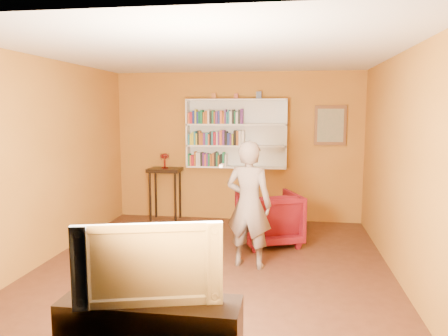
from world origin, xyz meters
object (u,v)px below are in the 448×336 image
Objects in this scene: armchair at (269,218)px; person at (249,205)px; console_table at (165,177)px; ruby_lustre at (165,157)px; tv_cabinet at (151,331)px; television at (149,261)px; bookshelf at (237,134)px.

armchair is 1.12m from person.
console_table is 0.36m from ruby_lustre.
ruby_lustre is (-0.00, 0.00, 0.36)m from console_table.
person is 2.41m from tv_cabinet.
television is at bearing -75.31° from ruby_lustre.
armchair is at bearing 61.61° from television.
armchair is 0.60× the size of tv_cabinet.
ruby_lustre is at bearing -53.11° from armchair.
television reaches higher than console_table.
ruby_lustre is at bearing 104.69° from tv_cabinet.
ruby_lustre is at bearing 126.87° from console_table.
bookshelf reaches higher than tv_cabinet.
ruby_lustre is 4.74m from tv_cabinet.
bookshelf reaches higher than console_table.
bookshelf is at bearing 73.46° from television.
television is (1.18, -4.50, 0.05)m from console_table.
person is (1.75, -2.22, 0.02)m from console_table.
bookshelf reaches higher than person.
bookshelf is 1.87× the size of console_table.
tv_cabinet is (-0.13, -4.66, -1.34)m from bookshelf.
person reaches higher than ruby_lustre.
armchair is at bearing 76.60° from tv_cabinet.
person is at bearing 60.88° from television.
person is at bearing 56.75° from armchair.
television is (-0.57, -2.28, 0.02)m from person.
console_table is at bearing 89.69° from television.
person is 2.35m from television.
ruby_lustre is 0.19× the size of tv_cabinet.
console_table is 3.52× the size of ruby_lustre.
television is (-0.13, -4.66, -0.75)m from bookshelf.
ruby_lustre is 2.85m from person.
person is (-0.21, -1.02, 0.42)m from armchair.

